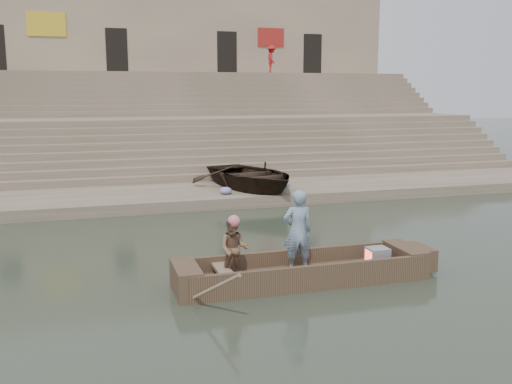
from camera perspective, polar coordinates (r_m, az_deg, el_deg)
name	(u,v)px	position (r m, az deg, el deg)	size (l,w,h in m)	color
ground	(265,259)	(14.18, 0.88, -6.78)	(120.00, 120.00, 0.00)	#273125
lower_landing	(201,195)	(21.69, -5.51, -0.33)	(32.00, 4.00, 0.40)	gray
mid_landing	(172,146)	(28.85, -8.48, 4.62)	(32.00, 3.00, 2.80)	gray
upper_landing	(154,116)	(35.70, -10.18, 7.55)	(32.00, 3.00, 5.20)	gray
ghat_steps	(167,135)	(30.49, -8.96, 5.65)	(32.00, 11.00, 5.20)	gray
building_wall	(146,68)	(39.66, -11.00, 12.11)	(32.00, 5.07, 11.20)	tan
main_rowboat	(302,277)	(12.59, 4.64, -8.50)	(5.00, 1.30, 0.22)	brown
rowboat_trim	(311,268)	(12.60, 5.56, -7.56)	(6.04, 2.63, 1.98)	brown
standing_man	(298,231)	(12.38, 4.20, -3.92)	(0.66, 0.43, 1.81)	navy
rowing_man	(234,249)	(11.88, -2.21, -5.75)	(0.64, 0.50, 1.31)	#236A45
television	(377,256)	(13.24, 12.06, -6.35)	(0.46, 0.42, 0.40)	gray
beached_rowboat	(251,175)	(21.86, -0.48, 1.69)	(3.51, 4.92, 1.02)	#2D2116
pedestrian	(272,59)	(36.41, 1.58, 13.18)	(1.10, 0.63, 1.70)	#A61C1C
cloth_bundles	(256,187)	(21.47, 0.03, 0.51)	(3.03, 1.32, 0.26)	#3F5999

